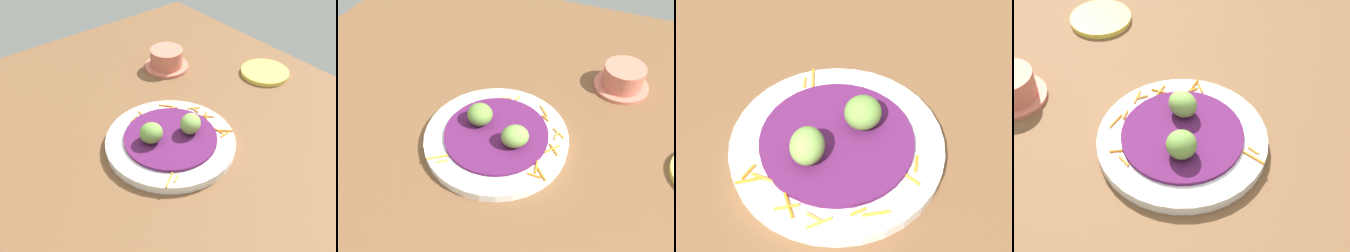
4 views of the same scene
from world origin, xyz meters
The scene contains 7 objects.
table_surface centered at (0.00, 0.00, 1.00)cm, with size 110.00×110.00×2.00cm, color brown.
main_plate centered at (-3.88, 3.84, 2.92)cm, with size 27.13×27.13×1.85cm, color white.
cabbage_bed centered at (-3.88, 3.84, 4.19)cm, with size 19.52×19.52×0.68cm, color #51194C.
carrot_garnish centered at (-9.37, 3.16, 4.05)cm, with size 21.47×22.02×0.40cm.
guac_scoop_left centered at (0.35, 2.46, 6.60)cm, with size 4.68×4.80×4.14cm, color olive.
guac_scoop_center centered at (-8.10, 5.22, 6.63)cm, with size 4.97×4.17×4.20cm, color #759E47.
side_plate_small centered at (-41.26, -2.22, 2.55)cm, with size 12.58×12.58×1.10cm, color #E0CC4C.
Camera 4 is at (44.98, -11.57, 61.59)cm, focal length 52.04 mm.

